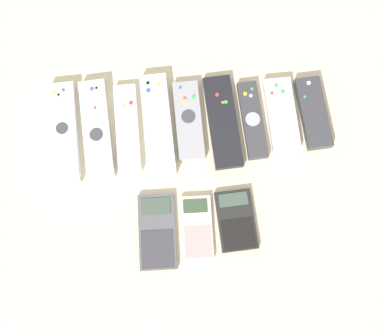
% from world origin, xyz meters
% --- Properties ---
extents(ground_plane, '(3.00, 3.00, 0.00)m').
position_xyz_m(ground_plane, '(0.00, 0.00, 0.00)').
color(ground_plane, beige).
extents(remote_0, '(0.07, 0.22, 0.03)m').
position_xyz_m(remote_0, '(-0.26, 0.12, 0.01)').
color(remote_0, white).
rests_on(remote_0, ground_plane).
extents(remote_1, '(0.07, 0.21, 0.03)m').
position_xyz_m(remote_1, '(-0.19, 0.13, 0.01)').
color(remote_1, silver).
rests_on(remote_1, ground_plane).
extents(remote_2, '(0.05, 0.19, 0.02)m').
position_xyz_m(remote_2, '(-0.13, 0.12, 0.01)').
color(remote_2, white).
rests_on(remote_2, ground_plane).
extents(remote_3, '(0.06, 0.22, 0.03)m').
position_xyz_m(remote_3, '(-0.07, 0.13, 0.01)').
color(remote_3, silver).
rests_on(remote_3, ground_plane).
extents(remote_4, '(0.06, 0.17, 0.02)m').
position_xyz_m(remote_4, '(0.00, 0.13, 0.01)').
color(remote_4, gray).
rests_on(remote_4, ground_plane).
extents(remote_5, '(0.07, 0.21, 0.02)m').
position_xyz_m(remote_5, '(0.07, 0.12, 0.01)').
color(remote_5, black).
rests_on(remote_5, ground_plane).
extents(remote_6, '(0.05, 0.17, 0.02)m').
position_xyz_m(remote_6, '(0.13, 0.12, 0.01)').
color(remote_6, '#333338').
rests_on(remote_6, ground_plane).
extents(remote_7, '(0.06, 0.16, 0.02)m').
position_xyz_m(remote_7, '(0.20, 0.13, 0.01)').
color(remote_7, white).
rests_on(remote_7, ground_plane).
extents(remote_8, '(0.06, 0.16, 0.02)m').
position_xyz_m(remote_8, '(0.26, 0.13, 0.01)').
color(remote_8, '#333338').
rests_on(remote_8, ground_plane).
extents(calculator_0, '(0.08, 0.15, 0.02)m').
position_xyz_m(calculator_0, '(-0.08, -0.10, 0.01)').
color(calculator_0, '#4C4C51').
rests_on(calculator_0, ground_plane).
extents(calculator_1, '(0.06, 0.13, 0.01)m').
position_xyz_m(calculator_1, '(-0.00, -0.10, 0.01)').
color(calculator_1, beige).
rests_on(calculator_1, ground_plane).
extents(calculator_2, '(0.08, 0.13, 0.01)m').
position_xyz_m(calculator_2, '(0.08, -0.09, 0.01)').
color(calculator_2, black).
rests_on(calculator_2, ground_plane).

